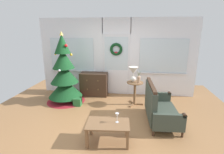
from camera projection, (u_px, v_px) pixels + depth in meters
ground_plane at (107, 123)px, 4.21m from camera, size 6.76×6.76×0.00m
back_wall_with_door at (116, 57)px, 5.87m from camera, size 5.20×0.19×2.55m
christmas_tree at (64, 77)px, 5.30m from camera, size 1.16×1.16×2.13m
dresser_cabinet at (94, 84)px, 5.91m from camera, size 0.90×0.45×0.78m
settee_sofa at (158, 107)px, 4.19m from camera, size 0.78×1.40×0.96m
side_table at (135, 89)px, 5.12m from camera, size 0.50×0.48×0.70m
table_lamp at (133, 72)px, 5.04m from camera, size 0.28×0.28×0.44m
flower_vase at (139, 79)px, 4.97m from camera, size 0.11×0.10×0.35m
coffee_table at (108, 126)px, 3.42m from camera, size 0.88×0.58×0.41m
wine_glass at (117, 116)px, 3.40m from camera, size 0.08×0.08×0.20m
gift_box at (78, 102)px, 5.16m from camera, size 0.22×0.20×0.22m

